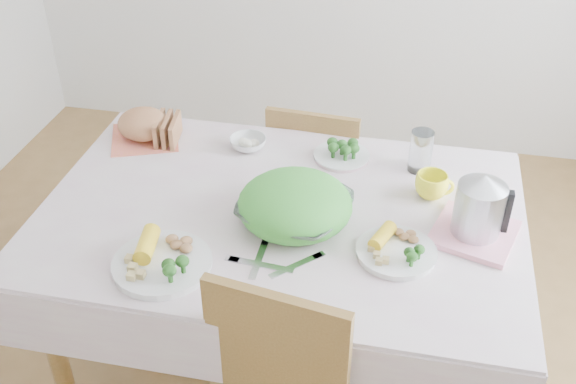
% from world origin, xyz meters
% --- Properties ---
extents(floor, '(3.60, 3.60, 0.00)m').
position_xyz_m(floor, '(0.00, 0.00, 0.00)').
color(floor, olive).
rests_on(floor, ground).
extents(dining_table, '(1.40, 0.90, 0.75)m').
position_xyz_m(dining_table, '(0.00, 0.00, 0.38)').
color(dining_table, brown).
rests_on(dining_table, floor).
extents(tablecloth, '(1.50, 1.00, 0.01)m').
position_xyz_m(tablecloth, '(0.00, 0.00, 0.76)').
color(tablecloth, beige).
rests_on(tablecloth, dining_table).
extents(chair_far, '(0.40, 0.40, 0.83)m').
position_xyz_m(chair_far, '(0.02, 0.68, 0.47)').
color(chair_far, brown).
rests_on(chair_far, floor).
extents(salad_bowl, '(0.40, 0.40, 0.08)m').
position_xyz_m(salad_bowl, '(0.06, -0.05, 0.80)').
color(salad_bowl, white).
rests_on(salad_bowl, tablecloth).
extents(dinner_plate_left, '(0.33, 0.33, 0.02)m').
position_xyz_m(dinner_plate_left, '(-0.27, -0.33, 0.77)').
color(dinner_plate_left, white).
rests_on(dinner_plate_left, tablecloth).
extents(dinner_plate_right, '(0.33, 0.33, 0.02)m').
position_xyz_m(dinner_plate_right, '(0.37, -0.14, 0.77)').
color(dinner_plate_right, white).
rests_on(dinner_plate_right, tablecloth).
extents(broccoli_plate, '(0.23, 0.23, 0.02)m').
position_xyz_m(broccoli_plate, '(0.14, 0.34, 0.77)').
color(broccoli_plate, beige).
rests_on(broccoli_plate, tablecloth).
extents(napkin, '(0.31, 0.31, 0.00)m').
position_xyz_m(napkin, '(-0.58, 0.33, 0.76)').
color(napkin, '#D8694F').
rests_on(napkin, tablecloth).
extents(bread_loaf, '(0.24, 0.23, 0.11)m').
position_xyz_m(bread_loaf, '(-0.58, 0.33, 0.82)').
color(bread_loaf, '#915C38').
rests_on(bread_loaf, napkin).
extents(fruit_bowl, '(0.16, 0.16, 0.04)m').
position_xyz_m(fruit_bowl, '(-0.19, 0.34, 0.78)').
color(fruit_bowl, white).
rests_on(fruit_bowl, tablecloth).
extents(yellow_mug, '(0.13, 0.13, 0.08)m').
position_xyz_m(yellow_mug, '(0.46, 0.17, 0.80)').
color(yellow_mug, '#FEF628').
rests_on(yellow_mug, tablecloth).
extents(glass_tumbler, '(0.08, 0.08, 0.15)m').
position_xyz_m(glass_tumbler, '(0.41, 0.32, 0.83)').
color(glass_tumbler, white).
rests_on(glass_tumbler, tablecloth).
extents(pink_tray, '(0.29, 0.29, 0.02)m').
position_xyz_m(pink_tray, '(0.59, -0.01, 0.77)').
color(pink_tray, pink).
rests_on(pink_tray, tablecloth).
extents(electric_kettle, '(0.17, 0.17, 0.20)m').
position_xyz_m(electric_kettle, '(0.59, -0.01, 0.88)').
color(electric_kettle, '#B2B5BA').
rests_on(electric_kettle, pink_tray).
extents(fork_left, '(0.02, 0.18, 0.00)m').
position_xyz_m(fork_left, '(-0.01, -0.24, 0.76)').
color(fork_left, silver).
rests_on(fork_left, tablecloth).
extents(fork_right, '(0.14, 0.14, 0.00)m').
position_xyz_m(fork_right, '(0.10, -0.25, 0.76)').
color(fork_right, silver).
rests_on(fork_right, tablecloth).
extents(knife, '(0.19, 0.04, 0.00)m').
position_xyz_m(knife, '(0.00, -0.27, 0.76)').
color(knife, silver).
rests_on(knife, tablecloth).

